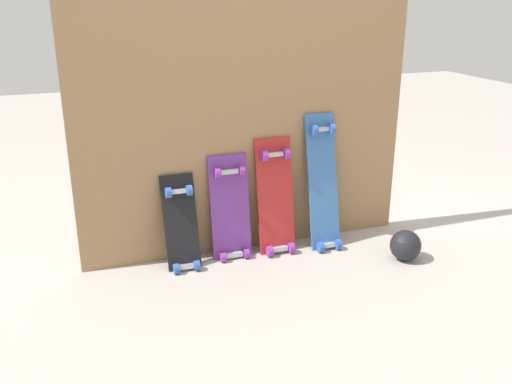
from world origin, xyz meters
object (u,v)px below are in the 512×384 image
at_px(skateboard_red, 276,202).
at_px(skateboard_blue, 323,188).
at_px(skateboard_black, 182,229).
at_px(skateboard_purple, 230,213).
at_px(rubber_ball, 405,245).

distance_m(skateboard_red, skateboard_blue, 0.29).
bearing_deg(skateboard_black, skateboard_blue, -0.59).
xyz_separation_m(skateboard_red, skateboard_blue, (0.28, -0.02, 0.06)).
xyz_separation_m(skateboard_purple, rubber_ball, (0.90, -0.39, -0.17)).
xyz_separation_m(skateboard_black, rubber_ball, (1.18, -0.36, -0.13)).
xyz_separation_m(skateboard_purple, skateboard_blue, (0.55, -0.04, 0.10)).
height_order(skateboard_black, skateboard_blue, skateboard_blue).
distance_m(skateboard_black, skateboard_red, 0.56).
relative_size(skateboard_purple, skateboard_blue, 0.78).
bearing_deg(rubber_ball, skateboard_blue, 135.01).
relative_size(skateboard_black, skateboard_purple, 0.88).
bearing_deg(skateboard_black, rubber_ball, -16.76).
bearing_deg(skateboard_purple, skateboard_black, -173.66).
bearing_deg(skateboard_blue, skateboard_black, 179.41).
bearing_deg(skateboard_red, skateboard_blue, -4.97).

